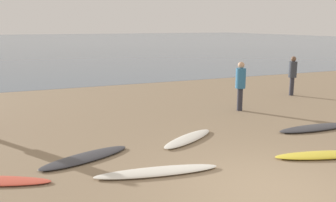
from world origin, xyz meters
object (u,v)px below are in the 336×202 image
(surfboard_2, at_px, (157,172))
(surfboard_3, at_px, (188,138))
(surfboard_5, at_px, (315,128))
(surfboard_4, at_px, (323,155))
(person_1, at_px, (241,82))
(person_2, at_px, (293,73))
(surfboard_1, at_px, (85,157))

(surfboard_2, height_order, surfboard_3, same)
(surfboard_2, distance_m, surfboard_5, 5.21)
(surfboard_4, relative_size, surfboard_5, 0.92)
(surfboard_5, bearing_deg, person_1, 104.82)
(surfboard_4, height_order, person_2, person_2)
(person_2, bearing_deg, surfboard_5, -133.62)
(surfboard_5, bearing_deg, surfboard_4, -128.91)
(person_2, bearing_deg, surfboard_4, -135.62)
(surfboard_2, relative_size, surfboard_4, 1.12)
(surfboard_3, distance_m, surfboard_4, 3.07)
(surfboard_2, distance_m, person_2, 9.55)
(surfboard_4, bearing_deg, person_2, 69.39)
(surfboard_4, bearing_deg, surfboard_2, -173.22)
(surfboard_1, bearing_deg, surfboard_3, -13.66)
(surfboard_1, relative_size, surfboard_4, 0.97)
(surfboard_5, xyz_separation_m, person_1, (-0.62, 2.70, 0.91))
(surfboard_4, bearing_deg, person_1, 94.77)
(surfboard_4, height_order, person_1, person_1)
(surfboard_4, bearing_deg, surfboard_3, 149.80)
(surfboard_5, relative_size, person_1, 1.44)
(surfboard_3, xyz_separation_m, surfboard_5, (3.61, -0.50, 0.00))
(surfboard_1, xyz_separation_m, person_1, (5.58, 2.52, 0.92))
(surfboard_3, bearing_deg, surfboard_1, 156.08)
(surfboard_1, height_order, person_1, person_1)
(surfboard_5, bearing_deg, person_2, 57.52)
(surfboard_2, bearing_deg, surfboard_5, 21.96)
(surfboard_4, relative_size, person_2, 1.37)
(person_1, bearing_deg, person_2, 78.06)
(surfboard_1, bearing_deg, surfboard_2, -70.49)
(surfboard_3, height_order, surfboard_5, same)
(surfboard_4, height_order, surfboard_5, surfboard_4)
(surfboard_4, xyz_separation_m, surfboard_5, (1.48, 1.71, -0.00))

